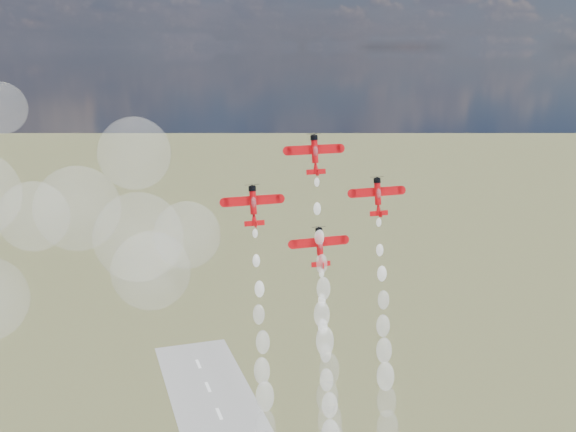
# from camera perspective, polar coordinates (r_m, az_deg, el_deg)

# --- Properties ---
(plane_lead) EXTENTS (10.97, 3.67, 7.77)m
(plane_lead) POSITION_cam_1_polar(r_m,az_deg,el_deg) (131.40, 2.29, 5.32)
(plane_lead) COLOR red
(plane_lead) RESTS_ON ground
(plane_left) EXTENTS (10.97, 3.67, 7.77)m
(plane_left) POSITION_cam_1_polar(r_m,az_deg,el_deg) (127.73, -2.97, 0.98)
(plane_left) COLOR red
(plane_left) RESTS_ON ground
(plane_right) EXTENTS (10.97, 3.67, 7.77)m
(plane_right) POSITION_cam_1_polar(r_m,az_deg,el_deg) (136.47, 7.61, 1.73)
(plane_right) COLOR red
(plane_right) RESTS_ON ground
(plane_slot) EXTENTS (10.97, 3.67, 7.77)m
(plane_slot) POSITION_cam_1_polar(r_m,az_deg,el_deg) (132.31, 2.70, -2.55)
(plane_slot) COLOR red
(plane_slot) RESTS_ON ground
(smoke_trail_lead) EXTENTS (5.61, 12.61, 55.01)m
(smoke_trail_lead) POSITION_cam_1_polar(r_m,az_deg,el_deg) (138.81, 3.46, -14.62)
(smoke_trail_lead) COLOR white
(smoke_trail_lead) RESTS_ON plane_lead
(smoke_trail_right) EXTENTS (5.48, 13.17, 55.46)m
(smoke_trail_right) POSITION_cam_1_polar(r_m,az_deg,el_deg) (146.67, 8.58, -17.12)
(smoke_trail_right) COLOR white
(smoke_trail_right) RESTS_ON plane_right
(drifted_smoke_cloud) EXTENTS (58.72, 35.84, 56.71)m
(drifted_smoke_cloud) POSITION_cam_1_polar(r_m,az_deg,el_deg) (152.90, -17.85, -1.30)
(drifted_smoke_cloud) COLOR white
(drifted_smoke_cloud) RESTS_ON ground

